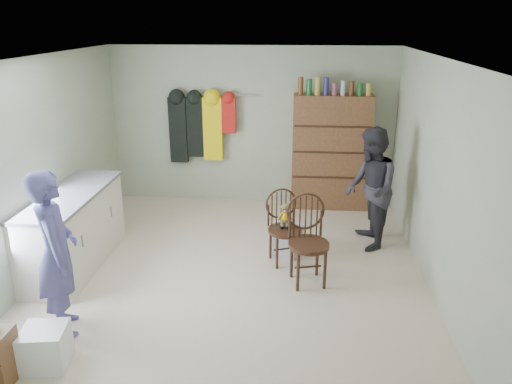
# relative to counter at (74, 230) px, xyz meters

# --- Properties ---
(ground_plane) EXTENTS (5.00, 5.00, 0.00)m
(ground_plane) POSITION_rel_counter_xyz_m (1.95, 0.00, -0.47)
(ground_plane) COLOR beige
(ground_plane) RESTS_ON ground
(room_walls) EXTENTS (5.00, 5.00, 5.00)m
(room_walls) POSITION_rel_counter_xyz_m (1.95, 0.53, 1.11)
(room_walls) COLOR #ACB396
(room_walls) RESTS_ON ground
(counter) EXTENTS (0.64, 1.86, 0.94)m
(counter) POSITION_rel_counter_xyz_m (0.00, 0.00, 0.00)
(counter) COLOR silver
(counter) RESTS_ON ground
(plastic_tub) EXTENTS (0.43, 0.41, 0.36)m
(plastic_tub) POSITION_rel_counter_xyz_m (0.52, -1.84, -0.29)
(plastic_tub) COLOR white
(plastic_tub) RESTS_ON ground
(chair_front) EXTENTS (0.52, 0.52, 0.92)m
(chair_front) POSITION_rel_counter_xyz_m (2.53, 0.33, 0.04)
(chair_front) COLOR #392014
(chair_front) RESTS_ON ground
(chair_far) EXTENTS (0.56, 0.56, 1.04)m
(chair_far) POSITION_rel_counter_xyz_m (2.82, -0.15, 0.09)
(chair_far) COLOR #392014
(chair_far) RESTS_ON ground
(striped_bag) EXTENTS (0.46, 0.42, 0.39)m
(striped_bag) POSITION_rel_counter_xyz_m (2.56, 0.51, -0.28)
(striped_bag) COLOR #E58172
(striped_bag) RESTS_ON ground
(person_left) EXTENTS (0.62, 0.71, 1.63)m
(person_left) POSITION_rel_counter_xyz_m (0.45, -1.30, 0.34)
(person_left) COLOR #4F4A87
(person_left) RESTS_ON ground
(person_right) EXTENTS (0.66, 0.82, 1.60)m
(person_right) POSITION_rel_counter_xyz_m (3.63, 0.86, 0.33)
(person_right) COLOR #2D2B33
(person_right) RESTS_ON ground
(dresser) EXTENTS (1.20, 0.39, 2.07)m
(dresser) POSITION_rel_counter_xyz_m (3.20, 2.30, 0.44)
(dresser) COLOR brown
(dresser) RESTS_ON ground
(coat_rack) EXTENTS (1.42, 0.12, 1.09)m
(coat_rack) POSITION_rel_counter_xyz_m (1.12, 2.38, 0.78)
(coat_rack) COLOR #99999E
(coat_rack) RESTS_ON ground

